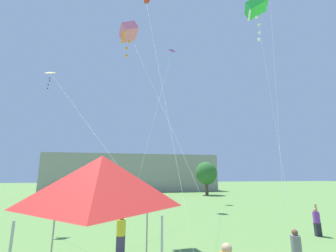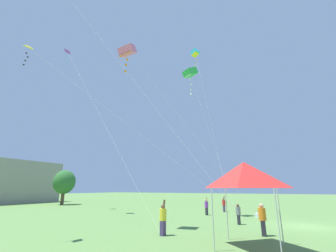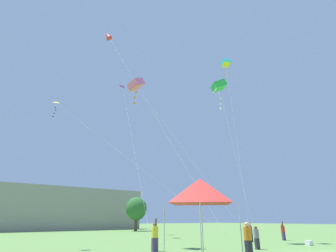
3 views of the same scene
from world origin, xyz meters
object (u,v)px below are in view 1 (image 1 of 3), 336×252
festival_tent (101,181)px  kite_green_box_2 (256,8)px  person_grey_shirt (297,249)px  kite_yellow_delta_1 (51,75)px  person_purple_shirt (317,220)px  kite_purple_delta_5 (172,52)px  kite_pink_box_3 (129,32)px  person_yellow_shirt (121,232)px

festival_tent → kite_green_box_2: (9.78, 6.61, 12.28)m
person_grey_shirt → kite_yellow_delta_1: (-12.32, 9.68, 10.37)m
festival_tent → kite_green_box_2: size_ratio=0.25×
person_purple_shirt → kite_purple_delta_5: (-4.41, 19.98, 22.30)m
person_purple_shirt → kite_yellow_delta_1: 20.92m
festival_tent → kite_purple_delta_5: (7.72, 26.09, 19.78)m
festival_tent → person_purple_shirt: (12.13, 6.11, -2.51)m
kite_yellow_delta_1 → kite_green_box_2: bearing=-18.1°
kite_green_box_2 → festival_tent: bearing=-146.0°
person_purple_shirt → person_grey_shirt: size_ratio=1.20×
festival_tent → person_grey_shirt: 7.75m
person_purple_shirt → kite_pink_box_3: bearing=178.2°
kite_yellow_delta_1 → person_purple_shirt: bearing=-17.3°
person_purple_shirt → person_grey_shirt: (-5.06, -4.26, -0.06)m
person_purple_shirt → kite_pink_box_3: 17.43m
festival_tent → kite_purple_delta_5: size_ratio=0.17×
kite_yellow_delta_1 → kite_purple_delta_5: (12.97, 14.57, 11.99)m
person_grey_shirt → kite_yellow_delta_1: bearing=-139.9°
kite_green_box_2 → kite_pink_box_3: size_ratio=1.14×
festival_tent → kite_pink_box_3: (0.57, 8.56, 10.30)m
kite_pink_box_3 → kite_purple_delta_5: bearing=67.8°
kite_green_box_2 → person_grey_shirt: bearing=-119.6°
person_grey_shirt → kite_pink_box_3: kite_pink_box_3 is taller
person_purple_shirt → person_yellow_shirt: 11.58m
festival_tent → kite_yellow_delta_1: (-5.24, 11.52, 7.79)m
kite_yellow_delta_1 → kite_green_box_2: 16.43m
person_grey_shirt → kite_green_box_2: bearing=138.6°
person_grey_shirt → kite_purple_delta_5: 32.99m
festival_tent → person_purple_shirt: 13.81m
person_purple_shirt → kite_yellow_delta_1: kite_yellow_delta_1 is taller
festival_tent → kite_pink_box_3: bearing=86.2°
person_purple_shirt → kite_green_box_2: kite_green_box_2 is taller
person_yellow_shirt → kite_purple_delta_5: kite_purple_delta_5 is taller
person_grey_shirt → kite_pink_box_3: size_ratio=0.11×
kite_yellow_delta_1 → person_grey_shirt: bearing=-38.2°
festival_tent → person_grey_shirt: bearing=14.6°
kite_yellow_delta_1 → person_yellow_shirt: bearing=-47.7°
kite_green_box_2 → kite_purple_delta_5: bearing=96.0°
kite_yellow_delta_1 → kite_pink_box_3: 6.99m
kite_green_box_2 → kite_purple_delta_5: 20.98m
kite_yellow_delta_1 → kite_purple_delta_5: bearing=48.3°
kite_pink_box_3 → kite_purple_delta_5: kite_purple_delta_5 is taller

